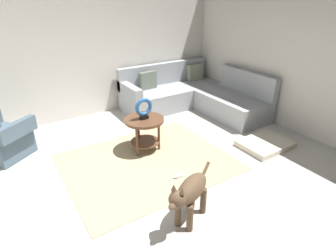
{
  "coord_description": "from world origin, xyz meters",
  "views": [
    {
      "loc": [
        -1.43,
        -2.34,
        2.22
      ],
      "look_at": [
        0.45,
        0.6,
        0.55
      ],
      "focal_mm": 29.42,
      "sensor_mm": 36.0,
      "label": 1
    }
  ],
  "objects_px": {
    "armchair": "(0,138)",
    "torus_sculpture": "(144,108)",
    "sectional_couch": "(193,96)",
    "side_table": "(144,126)",
    "dog": "(190,193)",
    "dog_toy_bone": "(179,176)",
    "dog_bed_mat": "(265,144)"
  },
  "relations": [
    {
      "from": "sectional_couch",
      "to": "torus_sculpture",
      "type": "xyz_separation_m",
      "value": [
        -1.69,
        -1.0,
        0.42
      ]
    },
    {
      "from": "armchair",
      "to": "dog_toy_bone",
      "type": "bearing_deg",
      "value": 9.99
    },
    {
      "from": "armchair",
      "to": "torus_sculpture",
      "type": "relative_size",
      "value": 3.07
    },
    {
      "from": "torus_sculpture",
      "to": "dog_toy_bone",
      "type": "bearing_deg",
      "value": -87.82
    },
    {
      "from": "dog",
      "to": "dog_toy_bone",
      "type": "xyz_separation_m",
      "value": [
        0.36,
        0.7,
        -0.35
      ]
    },
    {
      "from": "dog",
      "to": "dog_bed_mat",
      "type": "bearing_deg",
      "value": -97.33
    },
    {
      "from": "torus_sculpture",
      "to": "dog",
      "type": "relative_size",
      "value": 0.41
    },
    {
      "from": "sectional_couch",
      "to": "dog",
      "type": "height_order",
      "value": "sectional_couch"
    },
    {
      "from": "dog_bed_mat",
      "to": "dog",
      "type": "distance_m",
      "value": 2.13
    },
    {
      "from": "dog_bed_mat",
      "to": "side_table",
      "type": "bearing_deg",
      "value": 150.74
    },
    {
      "from": "sectional_couch",
      "to": "dog_toy_bone",
      "type": "distance_m",
      "value": 2.52
    },
    {
      "from": "armchair",
      "to": "dog",
      "type": "relative_size",
      "value": 1.27
    },
    {
      "from": "dog_bed_mat",
      "to": "armchair",
      "type": "bearing_deg",
      "value": 152.13
    },
    {
      "from": "torus_sculpture",
      "to": "dog_bed_mat",
      "type": "relative_size",
      "value": 0.41
    },
    {
      "from": "sectional_couch",
      "to": "dog_bed_mat",
      "type": "distance_m",
      "value": 1.96
    },
    {
      "from": "torus_sculpture",
      "to": "dog_toy_bone",
      "type": "distance_m",
      "value": 1.12
    },
    {
      "from": "sectional_couch",
      "to": "dog_bed_mat",
      "type": "xyz_separation_m",
      "value": [
        -0.01,
        -1.94,
        -0.24
      ]
    },
    {
      "from": "sectional_couch",
      "to": "torus_sculpture",
      "type": "relative_size",
      "value": 6.9
    },
    {
      "from": "torus_sculpture",
      "to": "dog_toy_bone",
      "type": "height_order",
      "value": "torus_sculpture"
    },
    {
      "from": "torus_sculpture",
      "to": "dog_bed_mat",
      "type": "xyz_separation_m",
      "value": [
        1.68,
        -0.94,
        -0.67
      ]
    },
    {
      "from": "side_table",
      "to": "sectional_couch",
      "type": "bearing_deg",
      "value": 30.57
    },
    {
      "from": "torus_sculpture",
      "to": "dog",
      "type": "distance_m",
      "value": 1.65
    },
    {
      "from": "dog_bed_mat",
      "to": "dog_toy_bone",
      "type": "bearing_deg",
      "value": 178.07
    },
    {
      "from": "sectional_couch",
      "to": "side_table",
      "type": "xyz_separation_m",
      "value": [
        -1.69,
        -1.0,
        0.13
      ]
    },
    {
      "from": "armchair",
      "to": "dog",
      "type": "height_order",
      "value": "armchair"
    },
    {
      "from": "side_table",
      "to": "dog",
      "type": "xyz_separation_m",
      "value": [
        -0.32,
        -1.59,
        -0.04
      ]
    },
    {
      "from": "sectional_couch",
      "to": "dog_bed_mat",
      "type": "bearing_deg",
      "value": -90.16
    },
    {
      "from": "sectional_couch",
      "to": "side_table",
      "type": "height_order",
      "value": "sectional_couch"
    },
    {
      "from": "sectional_couch",
      "to": "dog_toy_bone",
      "type": "height_order",
      "value": "sectional_couch"
    },
    {
      "from": "sectional_couch",
      "to": "side_table",
      "type": "distance_m",
      "value": 1.97
    },
    {
      "from": "armchair",
      "to": "sectional_couch",
      "type": "bearing_deg",
      "value": 54.43
    },
    {
      "from": "armchair",
      "to": "side_table",
      "type": "distance_m",
      "value": 2.12
    }
  ]
}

